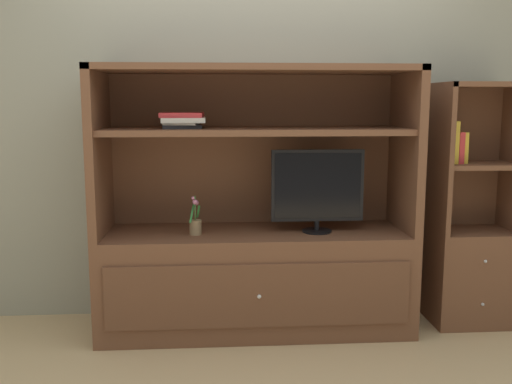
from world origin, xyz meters
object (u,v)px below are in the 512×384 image
at_px(media_console, 255,250).
at_px(upright_book_row, 455,145).
at_px(potted_plant, 195,224).
at_px(tv_monitor, 318,188).
at_px(magazine_stack, 183,120).
at_px(bookshelf_tall, 472,244).

height_order(media_console, upright_book_row, media_console).
bearing_deg(potted_plant, media_console, 11.75).
distance_m(tv_monitor, upright_book_row, 0.90).
relative_size(media_console, upright_book_row, 7.37).
bearing_deg(magazine_stack, potted_plant, -43.32).
bearing_deg(magazine_stack, bookshelf_tall, 0.41).
distance_m(potted_plant, magazine_stack, 0.62).
bearing_deg(tv_monitor, upright_book_row, 3.29).
distance_m(tv_monitor, bookshelf_tall, 1.07).
xyz_separation_m(magazine_stack, bookshelf_tall, (1.80, 0.01, -0.79)).
relative_size(tv_monitor, potted_plant, 2.38).
xyz_separation_m(media_console, potted_plant, (-0.36, -0.08, 0.19)).
bearing_deg(tv_monitor, bookshelf_tall, 3.31).
bearing_deg(tv_monitor, magazine_stack, 176.77).
xyz_separation_m(potted_plant, magazine_stack, (-0.07, 0.06, 0.61)).
relative_size(magazine_stack, bookshelf_tall, 0.21).
height_order(tv_monitor, potted_plant, tv_monitor).
bearing_deg(media_console, tv_monitor, -8.74).
height_order(media_console, tv_monitor, media_console).
bearing_deg(bookshelf_tall, media_console, -179.96).
bearing_deg(bookshelf_tall, upright_book_row, -176.57).
relative_size(bookshelf_tall, upright_book_row, 5.90).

